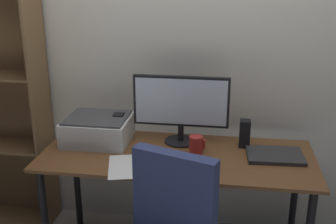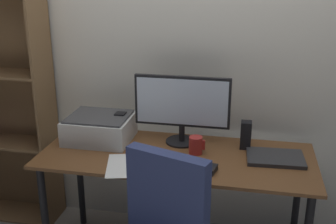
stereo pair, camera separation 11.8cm
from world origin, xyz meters
TOP-DOWN VIEW (x-y plane):
  - back_wall at (0.00, 0.49)m, footprint 6.40×0.10m
  - desk at (0.00, 0.00)m, footprint 1.60×0.65m
  - monitor at (-0.00, 0.18)m, footprint 0.59×0.20m
  - keyboard at (0.01, -0.17)m, footprint 0.30×0.12m
  - mouse at (0.22, -0.18)m, footprint 0.08×0.11m
  - coffee_mug at (0.11, 0.04)m, footprint 0.10×0.08m
  - laptop at (0.57, 0.04)m, footprint 0.33×0.25m
  - speaker_left at (-0.39, 0.17)m, footprint 0.06×0.07m
  - speaker_right at (0.39, 0.17)m, footprint 0.06×0.07m
  - printer at (-0.52, 0.12)m, footprint 0.40×0.34m
  - paper_sheet at (-0.25, -0.20)m, footprint 0.28×0.34m

SIDE VIEW (x-z plane):
  - desk at x=0.00m, z-range 0.28..1.02m
  - paper_sheet at x=-0.25m, z-range 0.74..0.74m
  - keyboard at x=0.01m, z-range 0.74..0.76m
  - laptop at x=0.57m, z-range 0.74..0.76m
  - mouse at x=0.22m, z-range 0.74..0.77m
  - coffee_mug at x=0.11m, z-range 0.74..0.84m
  - printer at x=-0.52m, z-range 0.74..0.90m
  - speaker_left at x=-0.39m, z-range 0.74..0.91m
  - speaker_right at x=0.39m, z-range 0.74..0.91m
  - monitor at x=0.00m, z-range 0.77..1.20m
  - back_wall at x=0.00m, z-range 0.00..2.60m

